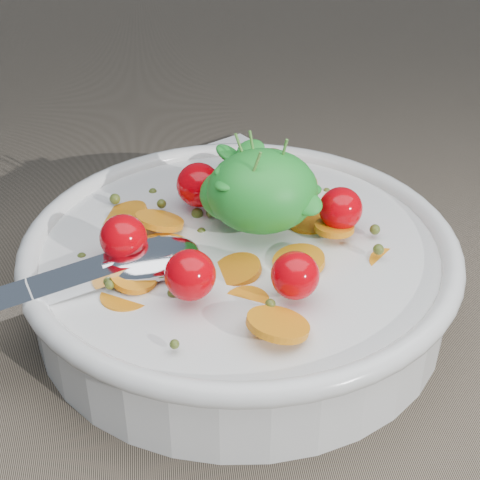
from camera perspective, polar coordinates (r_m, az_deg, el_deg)
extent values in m
plane|color=#786955|center=(0.55, 2.68, -5.79)|extent=(6.00, 6.00, 0.00)
cylinder|color=silver|center=(0.54, 0.00, -2.91)|extent=(0.30, 0.30, 0.06)
torus|color=silver|center=(0.52, 0.00, -0.38)|extent=(0.31, 0.31, 0.02)
cylinder|color=silver|center=(0.55, 0.00, -5.01)|extent=(0.15, 0.15, 0.01)
cylinder|color=brown|center=(0.54, 0.00, -2.91)|extent=(0.27, 0.27, 0.04)
cylinder|color=orange|center=(0.55, 5.25, 1.32)|extent=(0.04, 0.04, 0.01)
cylinder|color=orange|center=(0.49, -0.26, -2.39)|extent=(0.03, 0.03, 0.01)
cylinder|color=orange|center=(0.53, 7.34, 0.99)|extent=(0.03, 0.03, 0.01)
cylinder|color=orange|center=(0.62, 1.15, 5.97)|extent=(0.05, 0.05, 0.01)
cylinder|color=orange|center=(0.50, 4.57, -1.68)|extent=(0.05, 0.05, 0.01)
cylinder|color=orange|center=(0.44, 2.95, -6.56)|extent=(0.04, 0.04, 0.02)
cylinder|color=orange|center=(0.47, 0.52, -4.96)|extent=(0.04, 0.04, 0.01)
cylinder|color=orange|center=(0.49, -8.24, -2.69)|extent=(0.05, 0.05, 0.01)
cylinder|color=orange|center=(0.51, -5.76, -0.59)|extent=(0.04, 0.04, 0.01)
cylinder|color=orange|center=(0.56, -8.99, 1.91)|extent=(0.05, 0.05, 0.02)
cylinder|color=orange|center=(0.50, -4.21, -2.45)|extent=(0.05, 0.05, 0.01)
cylinder|color=orange|center=(0.54, -6.28, 1.50)|extent=(0.04, 0.04, 0.02)
cylinder|color=orange|center=(0.58, -0.27, 3.88)|extent=(0.05, 0.05, 0.01)
cylinder|color=orange|center=(0.48, -8.82, -4.55)|extent=(0.04, 0.04, 0.01)
cylinder|color=orange|center=(0.52, 11.73, -2.05)|extent=(0.04, 0.04, 0.01)
cylinder|color=orange|center=(0.59, 4.16, 4.24)|extent=(0.05, 0.05, 0.02)
sphere|color=#49571D|center=(0.56, -3.34, 2.07)|extent=(0.01, 0.01, 0.01)
sphere|color=#49571D|center=(0.48, -10.08, -3.45)|extent=(0.01, 0.01, 0.01)
sphere|color=#49571D|center=(0.60, -3.67, 4.77)|extent=(0.01, 0.01, 0.01)
sphere|color=#49571D|center=(0.53, 10.42, 0.81)|extent=(0.01, 0.01, 0.01)
sphere|color=#49571D|center=(0.52, -12.17, -1.32)|extent=(0.01, 0.01, 0.01)
sphere|color=#49571D|center=(0.54, -3.01, 0.63)|extent=(0.01, 0.01, 0.01)
sphere|color=#49571D|center=(0.49, -2.81, -1.60)|extent=(0.01, 0.01, 0.01)
sphere|color=#49571D|center=(0.53, 6.51, 0.56)|extent=(0.01, 0.01, 0.01)
sphere|color=#49571D|center=(0.45, 2.37, -4.98)|extent=(0.01, 0.01, 0.01)
sphere|color=#49571D|center=(0.48, -5.21, -4.12)|extent=(0.01, 0.01, 0.01)
sphere|color=#49571D|center=(0.59, 6.74, 3.76)|extent=(0.01, 0.01, 0.01)
sphere|color=#49571D|center=(0.59, -6.78, 3.71)|extent=(0.01, 0.01, 0.01)
sphere|color=#49571D|center=(0.57, -9.68, 3.16)|extent=(0.01, 0.01, 0.01)
sphere|color=#49571D|center=(0.57, 3.73, 3.19)|extent=(0.01, 0.01, 0.01)
sphere|color=#49571D|center=(0.51, 10.69, -0.72)|extent=(0.01, 0.01, 0.01)
sphere|color=#49571D|center=(0.55, -2.34, 2.07)|extent=(0.01, 0.01, 0.01)
sphere|color=#49571D|center=(0.43, -5.11, -8.06)|extent=(0.01, 0.01, 0.01)
sphere|color=#49571D|center=(0.56, -6.11, 2.82)|extent=(0.01, 0.01, 0.01)
sphere|color=#49571D|center=(0.60, 1.57, 4.65)|extent=(0.01, 0.01, 0.01)
sphere|color=#49571D|center=(0.51, 4.84, -0.98)|extent=(0.01, 0.01, 0.01)
sphere|color=#C40009|center=(0.53, 7.82, 2.42)|extent=(0.03, 0.03, 0.03)
sphere|color=#C40009|center=(0.58, 2.48, 5.63)|extent=(0.03, 0.03, 0.03)
sphere|color=#C40009|center=(0.55, -3.23, 4.30)|extent=(0.03, 0.03, 0.03)
sphere|color=#C40009|center=(0.50, -9.03, 0.16)|extent=(0.03, 0.03, 0.03)
sphere|color=#C40009|center=(0.46, -3.89, -2.73)|extent=(0.03, 0.03, 0.03)
sphere|color=#C40009|center=(0.46, 4.30, -2.76)|extent=(0.03, 0.03, 0.03)
ellipsoid|color=green|center=(0.51, 1.74, 3.82)|extent=(0.08, 0.07, 0.06)
ellipsoid|color=green|center=(0.53, -0.69, 3.55)|extent=(0.05, 0.05, 0.04)
ellipsoid|color=green|center=(0.50, 2.38, 5.58)|extent=(0.04, 0.04, 0.03)
ellipsoid|color=green|center=(0.50, 2.63, 2.59)|extent=(0.02, 0.02, 0.02)
ellipsoid|color=green|center=(0.50, 3.72, 3.56)|extent=(0.03, 0.03, 0.02)
ellipsoid|color=green|center=(0.49, 2.23, 3.66)|extent=(0.02, 0.03, 0.02)
ellipsoid|color=green|center=(0.50, 1.97, 4.45)|extent=(0.03, 0.03, 0.02)
ellipsoid|color=green|center=(0.51, 1.57, 4.32)|extent=(0.03, 0.03, 0.02)
ellipsoid|color=green|center=(0.52, 5.31, 3.89)|extent=(0.02, 0.02, 0.01)
ellipsoid|color=green|center=(0.51, 1.98, 4.43)|extent=(0.02, 0.02, 0.02)
ellipsoid|color=green|center=(0.55, -0.82, 6.64)|extent=(0.03, 0.03, 0.02)
ellipsoid|color=green|center=(0.51, -0.79, 4.51)|extent=(0.03, 0.03, 0.03)
ellipsoid|color=green|center=(0.54, 0.84, 7.00)|extent=(0.03, 0.03, 0.02)
ellipsoid|color=green|center=(0.50, 5.14, 2.85)|extent=(0.03, 0.03, 0.02)
ellipsoid|color=green|center=(0.52, 2.32, 4.75)|extent=(0.03, 0.03, 0.02)
ellipsoid|color=green|center=(0.50, -0.80, 4.38)|extent=(0.02, 0.02, 0.01)
ellipsoid|color=green|center=(0.53, 2.03, 6.03)|extent=(0.03, 0.03, 0.01)
ellipsoid|color=green|center=(0.52, 0.17, 4.75)|extent=(0.02, 0.03, 0.02)
ellipsoid|color=green|center=(0.51, 1.17, 5.09)|extent=(0.03, 0.03, 0.01)
ellipsoid|color=green|center=(0.50, 1.75, 5.66)|extent=(0.03, 0.03, 0.02)
ellipsoid|color=green|center=(0.50, -0.98, 5.29)|extent=(0.02, 0.02, 0.01)
cylinder|color=#4C8C33|center=(0.49, 0.65, 4.25)|extent=(0.02, 0.00, 0.05)
cylinder|color=#4C8C33|center=(0.51, 3.01, 5.35)|extent=(0.01, 0.01, 0.05)
cylinder|color=#4C8C33|center=(0.52, 0.57, 5.69)|extent=(0.02, 0.01, 0.05)
cylinder|color=#4C8C33|center=(0.52, 1.24, 5.81)|extent=(0.01, 0.01, 0.05)
ellipsoid|color=silver|center=(0.50, -6.89, -1.49)|extent=(0.08, 0.07, 0.02)
cube|color=silver|center=(0.49, -12.86, -3.05)|extent=(0.13, 0.06, 0.02)
cylinder|color=silver|center=(0.49, -9.26, -1.98)|extent=(0.03, 0.02, 0.01)
cube|color=white|center=(0.72, -1.58, 4.59)|extent=(0.21, 0.20, 0.01)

